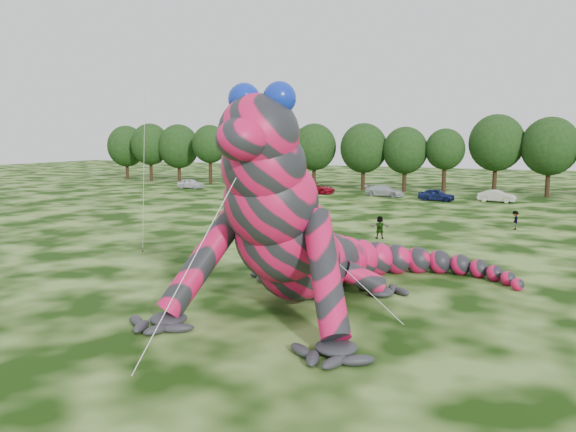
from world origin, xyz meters
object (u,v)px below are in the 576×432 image
Objects in this scene: car_2 at (317,188)px; car_5 at (497,196)px; tree_7 at (363,157)px; spectator_1 at (256,213)px; tree_4 at (248,156)px; tree_3 at (210,154)px; car_0 at (191,184)px; spectator_5 at (380,227)px; car_4 at (436,195)px; spectator_2 at (515,220)px; spectator_0 at (244,221)px; tree_1 at (151,152)px; tree_9 at (445,161)px; tree_6 at (314,156)px; tree_11 at (549,157)px; tree_5 at (285,154)px; tree_10 at (496,154)px; tree_2 at (179,153)px; car_3 at (385,191)px; tree_8 at (405,159)px; car_1 at (243,185)px; tree_0 at (127,153)px; inflatable_gecko at (309,196)px.

car_2 is 1.19× the size of car_5.
spectator_1 is (0.44, -33.41, -3.84)m from tree_7.
tree_4 is 1.80× the size of car_2.
tree_3 reaches higher than car_5.
spectator_5 is at bearing -126.12° from car_0.
tree_3 reaches higher than car_4.
spectator_2 reaches higher than car_5.
tree_1 is at bearing 168.09° from spectator_0.
tree_9 is at bearing -2.55° from tree_4.
tree_6 reaches higher than tree_9.
tree_11 reaches higher than spectator_2.
tree_5 is 45.45m from spectator_2.
tree_1 is 57.62m from car_5.
tree_3 is 5.65× the size of spectator_0.
tree_7 is 0.94× the size of tree_11.
tree_9 is 6.52m from tree_10.
tree_10 reaches higher than tree_5.
tree_2 is at bearing 123.22° from spectator_1.
car_3 is 3.17× the size of spectator_2.
tree_4 reaches higher than car_2.
spectator_1 is (13.49, -35.04, -4.00)m from tree_5.
car_4 is (31.45, -11.12, -3.80)m from tree_4.
car_0 is at bearing -166.86° from tree_10.
tree_8 reaches higher than car_3.
tree_2 is 2.28× the size of car_5.
tree_2 is 19.71m from car_1.
tree_1 is (6.20, -1.18, 0.15)m from tree_0.
tree_4 is at bearing 75.76° from car_4.
car_4 is at bearing -85.65° from tree_9.
inflatable_gecko is 60.51m from tree_5.
tree_11 is 2.43× the size of car_1.
tree_7 is at bearing -93.24° from spectator_5.
inflatable_gecko reaches higher than car_2.
tree_0 is at bearing 87.32° from car_3.
car_3 reaches higher than car_1.
tree_1 is 30.83m from tree_6.
tree_5 is 13.15m from tree_7.
tree_4 is 0.95× the size of tree_6.
inflatable_gecko reaches higher than tree_9.
tree_7 reaches higher than car_0.
tree_9 is 2.05× the size of car_5.
car_2 is (-4.24, -7.14, -4.04)m from tree_7.
tree_6 reaches higher than car_2.
tree_4 is 49.96m from spectator_5.
car_0 is 0.98× the size of car_4.
tree_3 is at bearing -179.57° from tree_9.
tree_8 is at bearing 37.90° from car_4.
car_4 is at bearing -11.67° from tree_0.
tree_0 is 6.09× the size of spectator_2.
tree_10 reaches higher than car_3.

